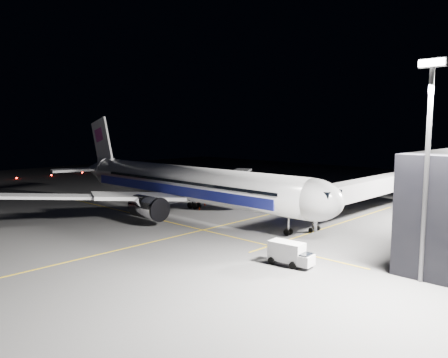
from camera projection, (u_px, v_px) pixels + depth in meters
ground at (187, 214)px, 73.16m from camera, size 200.00×200.00×0.00m
guide_line_main at (231, 223)px, 66.31m from camera, size 0.25×80.00×0.01m
guide_line_cross at (159, 220)px, 68.84m from camera, size 70.00×0.25×0.01m
guide_line_side at (335, 225)px, 65.29m from camera, size 0.25×40.00×0.01m
airliner at (183, 183)px, 73.28m from camera, size 61.48×54.22×16.64m
jet_bridge at (361, 189)px, 70.53m from camera, size 3.60×34.40×6.30m
floodlight_mast_south at (428, 151)px, 39.97m from camera, size 2.40×0.67×20.70m
taxiway_lights at (17, 178)px, 122.42m from camera, size 0.44×60.44×0.44m
service_truck at (290, 253)px, 46.18m from camera, size 4.97×2.48×2.46m
baggage_tug at (191, 196)px, 87.15m from camera, size 2.50×2.18×1.57m
safety_cone_a at (205, 204)px, 81.22m from camera, size 0.40×0.40×0.61m
safety_cone_b at (197, 203)px, 81.77m from camera, size 0.37×0.37×0.55m
safety_cone_c at (199, 208)px, 76.90m from camera, size 0.37×0.37×0.56m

